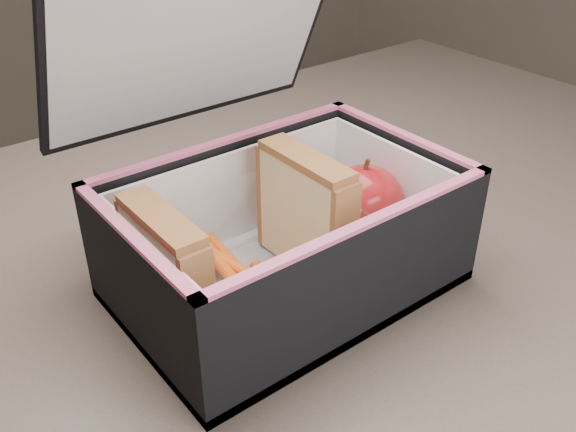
# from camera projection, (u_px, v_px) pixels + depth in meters

# --- Properties ---
(kitchen_table) EXTENTS (1.20, 0.80, 0.75)m
(kitchen_table) POSITION_uv_depth(u_px,v_px,m) (310.00, 307.00, 0.69)
(kitchen_table) COLOR brown
(kitchen_table) RESTS_ON ground
(lunch_bag) EXTENTS (0.28, 0.27, 0.27)m
(lunch_bag) POSITION_uv_depth(u_px,v_px,m) (283.00, 226.00, 0.54)
(lunch_bag) COLOR black
(lunch_bag) RESTS_ON kitchen_table
(plastic_tub) EXTENTS (0.18, 0.13, 0.07)m
(plastic_tub) POSITION_uv_depth(u_px,v_px,m) (241.00, 259.00, 0.52)
(plastic_tub) COLOR white
(plastic_tub) RESTS_ON lunch_bag
(sandwich_left) EXTENTS (0.03, 0.09, 0.10)m
(sandwich_left) POSITION_uv_depth(u_px,v_px,m) (167.00, 273.00, 0.48)
(sandwich_left) COLOR beige
(sandwich_left) RESTS_ON plastic_tub
(sandwich_right) EXTENTS (0.03, 0.10, 0.11)m
(sandwich_right) POSITION_uv_depth(u_px,v_px,m) (305.00, 212.00, 0.55)
(sandwich_right) COLOR beige
(sandwich_right) RESTS_ON plastic_tub
(carrot_sticks) EXTENTS (0.05, 0.13, 0.03)m
(carrot_sticks) POSITION_uv_depth(u_px,v_px,m) (242.00, 276.00, 0.53)
(carrot_sticks) COLOR #D4500F
(carrot_sticks) RESTS_ON plastic_tub
(paper_napkin) EXTENTS (0.09, 0.09, 0.01)m
(paper_napkin) POSITION_uv_depth(u_px,v_px,m) (353.00, 233.00, 0.61)
(paper_napkin) COLOR white
(paper_napkin) RESTS_ON lunch_bag
(red_apple) EXTENTS (0.10, 0.10, 0.08)m
(red_apple) POSITION_uv_depth(u_px,v_px,m) (364.00, 202.00, 0.59)
(red_apple) COLOR maroon
(red_apple) RESTS_ON paper_napkin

